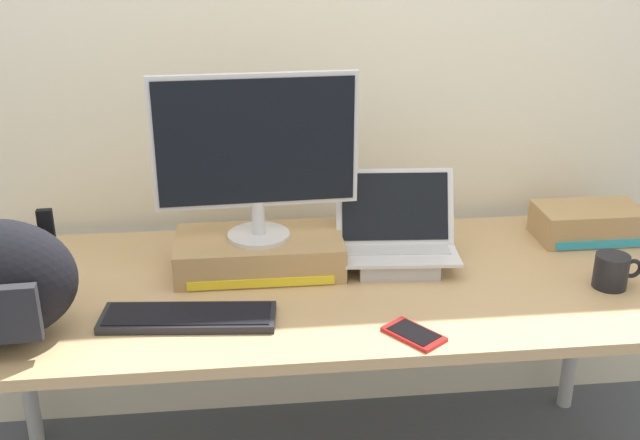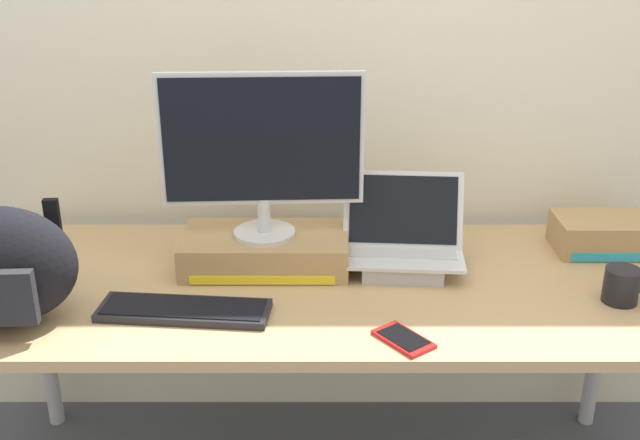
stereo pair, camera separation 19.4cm
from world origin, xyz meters
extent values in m
cube|color=silver|center=(0.00, 0.50, 1.30)|extent=(7.00, 0.10, 2.60)
cube|color=tan|center=(0.00, 0.00, 0.70)|extent=(1.97, 0.80, 0.03)
cylinder|color=#B2B2B7|center=(-0.92, 0.34, 0.34)|extent=(0.05, 0.05, 0.69)
cylinder|color=#B2B2B7|center=(0.92, 0.34, 0.34)|extent=(0.05, 0.05, 0.69)
cube|color=#A88456|center=(-0.16, 0.10, 0.77)|extent=(0.46, 0.25, 0.10)
cube|color=yellow|center=(-0.16, -0.03, 0.74)|extent=(0.39, 0.00, 0.02)
cylinder|color=silver|center=(-0.16, 0.10, 0.82)|extent=(0.17, 0.17, 0.01)
cylinder|color=silver|center=(-0.16, 0.10, 0.88)|extent=(0.04, 0.04, 0.10)
cube|color=silver|center=(-0.16, 0.10, 1.09)|extent=(0.55, 0.04, 0.36)
cube|color=black|center=(-0.16, 0.09, 1.09)|extent=(0.52, 0.03, 0.34)
cube|color=#ADADB2|center=(0.22, 0.07, 0.74)|extent=(0.23, 0.22, 0.04)
cube|color=silver|center=(0.22, 0.07, 0.77)|extent=(0.35, 0.24, 0.01)
cube|color=#B7B7BC|center=(0.23, 0.09, 0.78)|extent=(0.30, 0.14, 0.00)
cube|color=silver|center=(0.23, 0.14, 0.87)|extent=(0.34, 0.11, 0.20)
cube|color=black|center=(0.23, 0.13, 0.88)|extent=(0.31, 0.10, 0.18)
cube|color=black|center=(-0.35, -0.18, 0.73)|extent=(0.44, 0.17, 0.02)
cube|color=black|center=(-0.35, -0.18, 0.74)|extent=(0.41, 0.15, 0.00)
cube|color=black|center=(-0.68, -0.09, 0.88)|extent=(0.04, 0.02, 0.22)
cylinder|color=black|center=(0.77, -0.12, 0.77)|extent=(0.09, 0.09, 0.09)
torus|color=black|center=(0.83, -0.12, 0.77)|extent=(0.06, 0.01, 0.06)
cube|color=red|center=(0.19, -0.31, 0.72)|extent=(0.15, 0.16, 0.01)
cube|color=black|center=(0.19, -0.31, 0.73)|extent=(0.13, 0.13, 0.00)
cube|color=#A88456|center=(0.85, 0.21, 0.77)|extent=(0.32, 0.18, 0.10)
cube|color=#2899BC|center=(0.85, 0.11, 0.74)|extent=(0.27, 0.00, 0.02)
camera|label=1|loc=(-0.20, -1.85, 1.66)|focal=42.78mm
camera|label=2|loc=(-0.01, -1.86, 1.66)|focal=42.78mm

